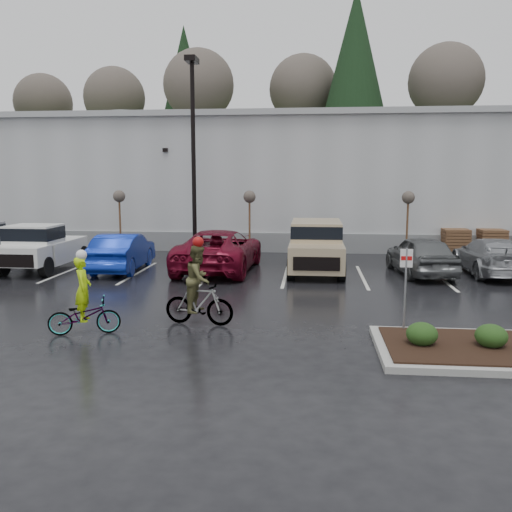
# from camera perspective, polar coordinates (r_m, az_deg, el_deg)

# --- Properties ---
(ground) EXTENTS (120.00, 120.00, 0.00)m
(ground) POSITION_cam_1_polar(r_m,az_deg,el_deg) (13.74, -0.61, -8.17)
(ground) COLOR black
(ground) RESTS_ON ground
(warehouse) EXTENTS (60.50, 15.50, 7.20)m
(warehouse) POSITION_cam_1_polar(r_m,az_deg,el_deg) (35.10, 3.45, 8.04)
(warehouse) COLOR #A8AAAC
(warehouse) RESTS_ON ground
(wooded_ridge) EXTENTS (80.00, 25.00, 6.00)m
(wooded_ridge) POSITION_cam_1_polar(r_m,az_deg,el_deg) (58.10, 4.42, 7.59)
(wooded_ridge) COLOR #223A18
(wooded_ridge) RESTS_ON ground
(lamppost) EXTENTS (0.50, 1.00, 9.22)m
(lamppost) POSITION_cam_1_polar(r_m,az_deg,el_deg) (25.73, -6.63, 12.36)
(lamppost) COLOR black
(lamppost) RESTS_ON ground
(sapling_west) EXTENTS (0.60, 0.60, 3.20)m
(sapling_west) POSITION_cam_1_polar(r_m,az_deg,el_deg) (27.78, -14.20, 5.77)
(sapling_west) COLOR #452E1B
(sapling_west) RESTS_ON ground
(sapling_mid) EXTENTS (0.60, 0.60, 3.20)m
(sapling_mid) POSITION_cam_1_polar(r_m,az_deg,el_deg) (26.28, -0.69, 5.88)
(sapling_mid) COLOR #452E1B
(sapling_mid) RESTS_ON ground
(sapling_east) EXTENTS (0.60, 0.60, 3.20)m
(sapling_east) POSITION_cam_1_polar(r_m,az_deg,el_deg) (26.49, 15.73, 5.58)
(sapling_east) COLOR #452E1B
(sapling_east) RESTS_ON ground
(pallet_stack_a) EXTENTS (1.20, 1.20, 1.35)m
(pallet_stack_a) POSITION_cam_1_polar(r_m,az_deg,el_deg) (28.16, 20.23, 1.34)
(pallet_stack_a) COLOR #452E1B
(pallet_stack_a) RESTS_ON ground
(pallet_stack_b) EXTENTS (1.20, 1.20, 1.35)m
(pallet_stack_b) POSITION_cam_1_polar(r_m,az_deg,el_deg) (28.63, 23.53, 1.27)
(pallet_stack_b) COLOR #452E1B
(pallet_stack_b) RESTS_ON ground
(shrub_a) EXTENTS (0.70, 0.70, 0.52)m
(shrub_a) POSITION_cam_1_polar(r_m,az_deg,el_deg) (12.83, 17.07, -7.85)
(shrub_a) COLOR black
(shrub_a) RESTS_ON curb_island
(shrub_b) EXTENTS (0.70, 0.70, 0.52)m
(shrub_b) POSITION_cam_1_polar(r_m,az_deg,el_deg) (13.21, 23.52, -7.73)
(shrub_b) COLOR black
(shrub_b) RESTS_ON curb_island
(fire_lane_sign) EXTENTS (0.30, 0.05, 2.20)m
(fire_lane_sign) POSITION_cam_1_polar(r_m,az_deg,el_deg) (13.72, 15.47, -2.47)
(fire_lane_sign) COLOR gray
(fire_lane_sign) RESTS_ON ground
(pickup_white) EXTENTS (2.10, 5.20, 1.96)m
(pickup_white) POSITION_cam_1_polar(r_m,az_deg,el_deg) (24.50, -21.29, 1.00)
(pickup_white) COLOR silver
(pickup_white) RESTS_ON ground
(car_blue) EXTENTS (1.92, 4.83, 1.56)m
(car_blue) POSITION_cam_1_polar(r_m,az_deg,el_deg) (23.14, -13.88, 0.42)
(car_blue) COLOR #0E269A
(car_blue) RESTS_ON ground
(car_red) EXTENTS (3.14, 6.32, 1.72)m
(car_red) POSITION_cam_1_polar(r_m,az_deg,el_deg) (22.47, -3.88, 0.62)
(car_red) COLOR maroon
(car_red) RESTS_ON ground
(suv_tan) EXTENTS (2.20, 5.10, 2.06)m
(suv_tan) POSITION_cam_1_polar(r_m,az_deg,el_deg) (22.22, 6.34, 0.94)
(suv_tan) COLOR tan
(suv_tan) RESTS_ON ground
(car_grey) EXTENTS (2.42, 4.84, 1.58)m
(car_grey) POSITION_cam_1_polar(r_m,az_deg,el_deg) (22.51, 16.96, 0.10)
(car_grey) COLOR #5A5D5F
(car_grey) RESTS_ON ground
(car_far_silver) EXTENTS (2.08, 5.06, 1.46)m
(car_far_silver) POSITION_cam_1_polar(r_m,az_deg,el_deg) (23.56, 23.49, -0.02)
(car_far_silver) COLOR #979A9E
(car_far_silver) RESTS_ON ground
(cyclist_hivis) EXTENTS (1.86, 1.10, 2.14)m
(cyclist_hivis) POSITION_cam_1_polar(r_m,az_deg,el_deg) (14.20, -17.66, -5.24)
(cyclist_hivis) COLOR #3F3F44
(cyclist_hivis) RESTS_ON ground
(cyclist_olive) EXTENTS (1.87, 0.93, 2.36)m
(cyclist_olive) POSITION_cam_1_polar(r_m,az_deg,el_deg) (14.43, -6.03, -3.88)
(cyclist_olive) COLOR #3F3F44
(cyclist_olive) RESTS_ON ground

